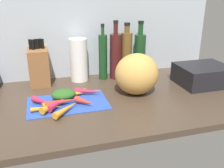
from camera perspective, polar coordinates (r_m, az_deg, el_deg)
ground_plane at (r=131.62cm, az=-3.68°, el=-3.84°), size 170.00×80.00×3.00cm
wall_back at (r=158.98cm, az=-7.05°, el=12.33°), size 170.00×3.00×60.00cm
cutting_board at (r=126.99cm, az=-9.90°, el=-4.17°), size 38.82×24.63×0.80cm
carrot_0 at (r=120.15cm, az=-13.67°, el=-4.91°), size 10.41×10.35×3.35cm
carrot_1 at (r=116.57cm, az=-10.24°, el=-5.52°), size 13.41×13.67×3.17cm
carrot_2 at (r=123.24cm, az=-11.84°, el=-4.08°), size 12.66×14.25×3.31cm
carrot_3 at (r=125.67cm, az=-15.35°, el=-3.86°), size 10.62×11.75×3.44cm
carrot_4 at (r=123.40cm, az=-11.19°, el=-3.94°), size 16.76×6.21×3.49cm
carrot_5 at (r=123.43cm, az=-13.03°, el=-4.23°), size 10.98×6.17×2.93cm
carrot_6 at (r=134.14cm, az=-6.02°, el=-1.85°), size 17.57×3.07×2.13cm
carrot_7 at (r=133.29cm, az=-5.35°, el=-1.66°), size 14.40×8.45×3.49cm
carrot_8 at (r=122.04cm, az=-6.15°, el=-3.96°), size 9.62×10.59×3.38cm
carrot_9 at (r=136.85cm, az=-7.20°, el=-1.44°), size 10.11×6.49×2.07cm
carrot_10 at (r=120.45cm, az=-14.52°, el=-5.27°), size 14.05×2.23×2.06cm
carrot_greens_pile at (r=129.27cm, az=-10.84°, el=-2.31°), size 12.21×9.40×5.17cm
winter_squash at (r=133.75cm, az=5.58°, el=2.25°), size 23.18×21.18×21.83cm
knife_block at (r=152.38cm, az=-16.12°, el=3.86°), size 11.14×15.39×26.43cm
paper_towel_roll at (r=153.40cm, az=-7.48°, el=5.40°), size 10.52×10.52×25.62cm
bottle_0 at (r=154.50cm, az=-2.04°, el=6.22°), size 5.22×5.22×33.68cm
bottle_1 at (r=155.64cm, az=0.82°, el=6.44°), size 7.11×7.11×35.43cm
bottle_2 at (r=157.99cm, az=3.29°, el=6.75°), size 6.67×6.67×33.83cm
bottle_3 at (r=163.07cm, az=6.26°, el=6.84°), size 7.22×7.22×34.33cm
dish_rack at (r=157.24cm, az=19.72°, el=1.97°), size 28.67×24.04×11.28cm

